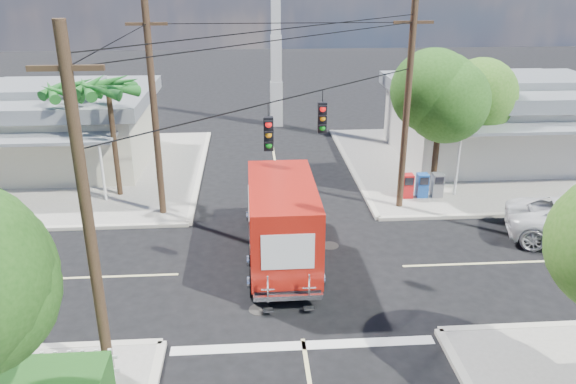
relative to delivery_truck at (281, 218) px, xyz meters
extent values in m
plane|color=black|center=(0.32, -0.93, -1.61)|extent=(120.00, 120.00, 0.00)
cube|color=gray|center=(11.32, 10.07, -1.54)|extent=(14.00, 14.00, 0.14)
cube|color=beige|center=(4.32, 10.07, -1.54)|extent=(0.25, 14.00, 0.14)
cube|color=beige|center=(11.32, 3.07, -1.54)|extent=(14.00, 0.25, 0.14)
cube|color=gray|center=(-10.68, 10.07, -1.54)|extent=(14.00, 14.00, 0.14)
cube|color=beige|center=(-3.68, 10.07, -1.54)|extent=(0.25, 14.00, 0.14)
cube|color=beige|center=(-10.68, 3.07, -1.54)|extent=(14.00, 0.25, 0.14)
cube|color=beige|center=(0.32, 9.07, -1.60)|extent=(0.12, 12.00, 0.01)
cube|color=beige|center=(10.32, -0.93, -1.60)|extent=(12.00, 0.12, 0.01)
cube|color=beige|center=(-9.68, -0.93, -1.60)|extent=(12.00, 0.12, 0.01)
cube|color=silver|center=(0.32, -5.23, -1.60)|extent=(7.50, 0.40, 0.01)
cube|color=beige|center=(12.82, 11.07, 0.23)|extent=(11.00, 8.00, 3.40)
cube|color=gray|center=(12.82, 11.07, 2.28)|extent=(11.80, 8.80, 0.70)
cube|color=gray|center=(12.82, 11.07, 2.78)|extent=(6.05, 4.40, 0.50)
cube|color=gray|center=(12.82, 6.17, 1.43)|extent=(9.90, 1.80, 0.15)
cylinder|color=silver|center=(8.42, 5.37, -0.02)|extent=(0.12, 0.12, 2.90)
cube|color=beige|center=(-11.68, 11.57, 0.13)|extent=(10.00, 8.00, 3.20)
cube|color=gray|center=(-11.68, 11.57, 2.08)|extent=(10.80, 8.80, 0.70)
cube|color=gray|center=(-11.68, 11.57, 2.58)|extent=(5.50, 4.40, 0.50)
cube|color=gray|center=(-11.68, 6.67, 1.23)|extent=(9.00, 1.80, 0.15)
cylinder|color=silver|center=(-7.68, 5.87, -0.12)|extent=(0.12, 0.12, 2.70)
cube|color=silver|center=(0.82, 19.07, -0.11)|extent=(0.80, 0.80, 3.00)
cube|color=silver|center=(0.82, 19.07, 2.89)|extent=(0.70, 0.70, 3.00)
cube|color=silver|center=(0.82, 19.07, 5.89)|extent=(0.60, 0.60, 3.00)
cylinder|color=#422D1C|center=(7.52, 5.87, 0.58)|extent=(0.28, 0.28, 4.10)
sphere|color=#204F14|center=(7.52, 5.87, 3.14)|extent=(4.10, 4.10, 4.10)
sphere|color=#204F14|center=(7.12, 6.07, 3.39)|extent=(3.33, 3.33, 3.33)
sphere|color=#204F14|center=(7.87, 5.57, 3.01)|extent=(3.58, 3.58, 3.58)
cylinder|color=#422D1C|center=(10.12, 8.07, 0.32)|extent=(0.28, 0.28, 3.58)
sphere|color=#316C18|center=(10.12, 8.07, 2.56)|extent=(3.58, 3.58, 3.58)
sphere|color=#316C18|center=(9.72, 8.27, 2.79)|extent=(2.91, 2.91, 2.91)
sphere|color=#316C18|center=(10.47, 7.77, 2.45)|extent=(3.14, 3.14, 3.14)
cylinder|color=#422D1C|center=(-7.18, 6.57, 1.03)|extent=(0.24, 0.24, 5.00)
cone|color=#1F6A22|center=(-6.28, 6.57, 3.63)|extent=(0.50, 2.06, 0.98)
cone|color=#1F6A22|center=(-6.61, 7.28, 3.63)|extent=(1.92, 1.68, 0.98)
cone|color=#1F6A22|center=(-7.38, 7.45, 3.63)|extent=(2.12, 0.95, 0.98)
cone|color=#1F6A22|center=(-7.99, 6.96, 3.63)|extent=(1.34, 2.07, 0.98)
cone|color=#1F6A22|center=(-7.99, 6.18, 3.63)|extent=(1.34, 2.07, 0.98)
cone|color=#1F6A22|center=(-7.38, 5.69, 3.63)|extent=(2.12, 0.95, 0.98)
cone|color=#1F6A22|center=(-6.61, 5.87, 3.63)|extent=(1.92, 1.68, 0.98)
cylinder|color=#422D1C|center=(-9.18, 8.07, 0.83)|extent=(0.24, 0.24, 4.60)
cone|color=#1F6A22|center=(-8.28, 8.07, 3.23)|extent=(0.50, 2.06, 0.98)
cone|color=#1F6A22|center=(-8.61, 8.78, 3.23)|extent=(1.92, 1.68, 0.98)
cone|color=#1F6A22|center=(-9.38, 8.95, 3.23)|extent=(2.12, 0.95, 0.98)
cone|color=#1F6A22|center=(-9.99, 8.46, 3.23)|extent=(1.34, 2.07, 0.98)
cone|color=#1F6A22|center=(-9.99, 7.68, 3.23)|extent=(1.34, 2.07, 0.98)
cone|color=#1F6A22|center=(-9.38, 7.19, 3.23)|extent=(2.12, 0.95, 0.98)
cone|color=#1F6A22|center=(-8.61, 7.37, 3.23)|extent=(1.92, 1.68, 0.98)
cylinder|color=#473321|center=(-4.88, -6.13, 2.89)|extent=(0.28, 0.28, 9.00)
cube|color=#473321|center=(-4.88, -6.13, 6.39)|extent=(1.60, 0.12, 0.12)
cylinder|color=#473321|center=(5.52, 4.27, 2.89)|extent=(0.28, 0.28, 9.00)
cube|color=#473321|center=(5.52, 4.27, 6.39)|extent=(1.60, 0.12, 0.12)
cylinder|color=#473321|center=(-4.88, 4.27, 2.89)|extent=(0.28, 0.28, 9.00)
cube|color=#473321|center=(-4.88, 4.27, 6.39)|extent=(1.60, 0.12, 0.12)
cylinder|color=black|center=(0.32, -0.93, 4.59)|extent=(10.43, 10.43, 0.04)
cube|color=black|center=(-0.48, -1.73, 3.64)|extent=(0.30, 0.24, 1.05)
sphere|color=red|center=(-0.48, -1.87, 3.97)|extent=(0.20, 0.20, 0.20)
cube|color=black|center=(1.42, 0.17, 3.64)|extent=(0.30, 0.24, 1.05)
sphere|color=red|center=(1.42, 0.03, 3.97)|extent=(0.20, 0.20, 0.20)
cube|color=silver|center=(-4.68, -6.53, -0.97)|extent=(0.09, 0.06, 1.00)
cube|color=red|center=(6.12, 5.27, -0.92)|extent=(0.50, 0.50, 1.10)
cube|color=#184797|center=(6.82, 5.27, -0.92)|extent=(0.50, 0.50, 1.10)
cube|color=slate|center=(7.52, 5.27, -0.92)|extent=(0.50, 0.50, 1.10)
cube|color=black|center=(0.00, 0.14, -1.11)|extent=(2.10, 7.06, 0.23)
cube|color=red|center=(-0.01, 2.90, -0.39)|extent=(2.18, 1.54, 1.99)
cube|color=black|center=(-0.01, 3.54, -0.03)|extent=(1.90, 0.23, 0.86)
cube|color=silver|center=(-0.01, 3.72, -1.02)|extent=(2.08, 0.11, 0.32)
cube|color=red|center=(0.00, -0.67, 0.25)|extent=(2.28, 5.26, 2.62)
cube|color=white|center=(1.15, -0.67, 0.38)|extent=(0.03, 3.26, 1.18)
cube|color=white|center=(-1.15, -0.67, 0.38)|extent=(0.03, 3.26, 1.18)
cube|color=white|center=(0.01, -3.31, 0.38)|extent=(1.63, 0.02, 1.18)
cube|color=silver|center=(0.01, -3.43, -1.11)|extent=(2.17, 0.23, 0.16)
cube|color=silver|center=(-0.63, -3.55, -0.75)|extent=(0.41, 0.06, 0.91)
cube|color=silver|center=(0.64, -3.55, -0.75)|extent=(0.41, 0.06, 0.91)
cylinder|color=black|center=(-1.05, 2.77, -1.11)|extent=(0.29, 1.00, 1.00)
cylinder|color=black|center=(1.03, 2.77, -1.11)|extent=(0.29, 1.00, 1.00)
cylinder|color=black|center=(-1.03, -2.48, -1.11)|extent=(0.29, 1.00, 1.00)
cylinder|color=black|center=(1.05, -2.48, -1.11)|extent=(0.29, 1.00, 1.00)
camera|label=1|loc=(-1.06, -18.35, 8.31)|focal=35.00mm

